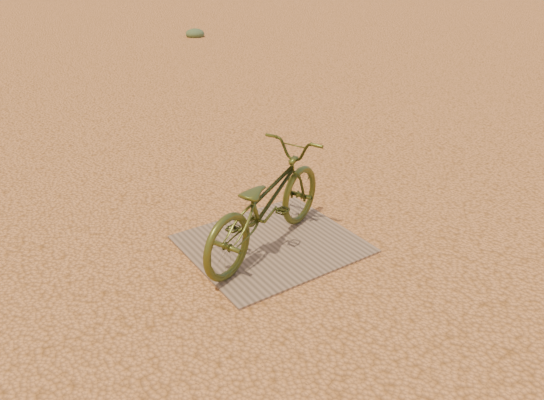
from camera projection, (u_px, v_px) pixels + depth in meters
ground at (205, 253)px, 4.85m from camera, size 120.00×120.00×0.00m
plywood_board at (272, 244)px, 4.98m from camera, size 1.52×1.34×0.02m
bicycle at (266, 202)px, 4.71m from camera, size 1.85×1.25×0.92m
kale_b at (195, 37)px, 15.27m from camera, size 0.53×0.53×0.29m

